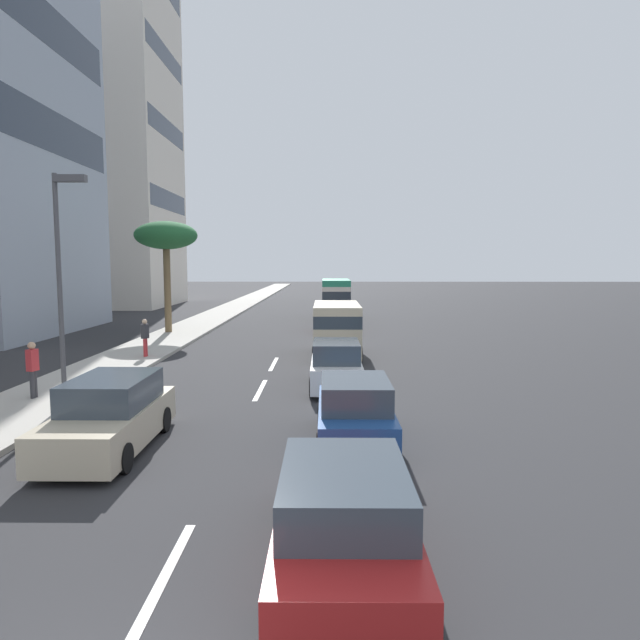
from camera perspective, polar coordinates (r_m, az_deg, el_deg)
ground_plane at (r=36.11m, az=-3.01°, el=-1.11°), size 198.00×198.00×0.00m
sidewalk_right at (r=37.13m, az=-13.44°, el=-0.95°), size 162.00×3.31×0.15m
lane_stripe_near at (r=8.70m, az=-15.85°, el=-24.30°), size 3.20×0.16×0.01m
lane_stripe_mid at (r=19.37m, az=-6.14°, el=-7.15°), size 3.20×0.16×0.01m
lane_stripe_far at (r=24.21m, az=-4.78°, el=-4.53°), size 3.20×0.16×0.01m
van_lead at (r=25.89m, az=1.71°, el=-0.67°), size 5.01×2.21×2.49m
minibus_second at (r=43.74m, az=1.63°, el=2.34°), size 6.26×2.26×3.10m
car_third at (r=19.39m, az=1.66°, el=-4.76°), size 4.14×1.79×1.67m
car_fourth at (r=35.64m, az=1.42°, el=-0.00°), size 4.41×1.91×1.54m
car_fifth at (r=13.55m, az=3.59°, el=-9.51°), size 4.12×1.81×1.62m
car_sixth at (r=14.03m, az=-20.73°, el=-9.20°), size 4.64×1.90×1.69m
car_seventh at (r=8.39m, az=2.43°, el=-19.62°), size 4.71×1.95×1.55m
pedestrian_mid_block at (r=19.56m, az=-27.42°, el=-4.29°), size 0.37×0.29×1.77m
pedestrian_by_tree at (r=26.31m, az=-17.53°, el=-1.56°), size 0.37×0.31×1.70m
palm_tree at (r=35.34m, az=-15.54°, el=8.19°), size 3.76×3.76×6.76m
street_lamp at (r=17.72m, az=-24.95°, el=5.21°), size 0.24×0.97×6.75m
office_tower_far at (r=63.67m, az=-21.03°, el=19.58°), size 13.57×12.11×39.81m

